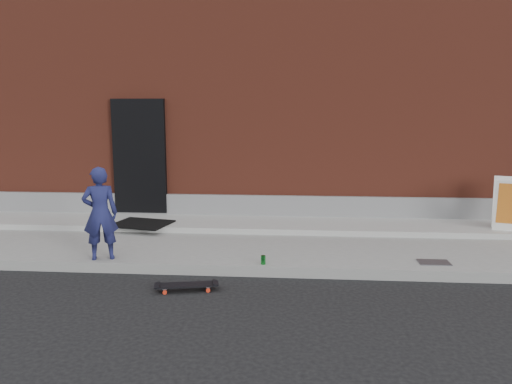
# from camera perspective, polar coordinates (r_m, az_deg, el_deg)

# --- Properties ---
(ground) EXTENTS (80.00, 80.00, 0.00)m
(ground) POSITION_cam_1_polar(r_m,az_deg,el_deg) (7.08, 0.42, -9.72)
(ground) COLOR black
(ground) RESTS_ON ground
(sidewalk) EXTENTS (20.00, 3.00, 0.15)m
(sidewalk) POSITION_cam_1_polar(r_m,az_deg,el_deg) (8.48, 1.17, -5.92)
(sidewalk) COLOR slate
(sidewalk) RESTS_ON ground
(apron) EXTENTS (20.00, 1.20, 0.10)m
(apron) POSITION_cam_1_polar(r_m,az_deg,el_deg) (9.32, 1.50, -3.72)
(apron) COLOR gray
(apron) RESTS_ON sidewalk
(building) EXTENTS (20.00, 8.10, 5.00)m
(building) POSITION_cam_1_polar(r_m,az_deg,el_deg) (13.67, 2.60, 10.17)
(building) COLOR maroon
(building) RESTS_ON ground
(child) EXTENTS (0.58, 0.47, 1.36)m
(child) POSITION_cam_1_polar(r_m,az_deg,el_deg) (7.57, -17.39, -2.35)
(child) COLOR #1B1E4D
(child) RESTS_ON sidewalk
(skateboard) EXTENTS (0.82, 0.36, 0.09)m
(skateboard) POSITION_cam_1_polar(r_m,az_deg,el_deg) (6.62, -7.95, -10.53)
(skateboard) COLOR red
(skateboard) RESTS_ON ground
(pizza_sign) EXTENTS (0.73, 0.79, 0.92)m
(pizza_sign) POSITION_cam_1_polar(r_m,az_deg,el_deg) (9.64, 27.14, -1.23)
(pizza_sign) COLOR white
(pizza_sign) RESTS_ON apron
(soda_can) EXTENTS (0.08, 0.08, 0.13)m
(soda_can) POSITION_cam_1_polar(r_m,az_deg,el_deg) (7.13, 0.83, -7.76)
(soda_can) COLOR #187927
(soda_can) RESTS_ON sidewalk
(doormat) EXTENTS (1.12, 0.98, 0.03)m
(doormat) POSITION_cam_1_polar(r_m,az_deg,el_deg) (9.33, -12.91, -3.54)
(doormat) COLOR black
(doormat) RESTS_ON apron
(utility_plate) EXTENTS (0.44, 0.29, 0.01)m
(utility_plate) POSITION_cam_1_polar(r_m,az_deg,el_deg) (7.65, 19.67, -7.58)
(utility_plate) COLOR #505055
(utility_plate) RESTS_ON sidewalk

